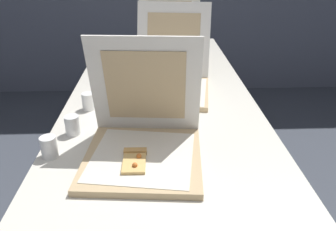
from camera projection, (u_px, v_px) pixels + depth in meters
table at (162, 118)px, 1.47m from camera, size 0.84×2.48×0.74m
pizza_box_front at (143, 142)px, 1.10m from camera, size 0.40×0.40×0.38m
pizza_box_middle at (170, 79)px, 1.62m from camera, size 0.44×0.53×0.38m
pizza_box_back at (169, 49)px, 2.10m from camera, size 0.39×0.39×0.38m
cup_white_mid at (88, 101)px, 1.43m from camera, size 0.05×0.05×0.07m
cup_white_near_left at (49, 147)px, 1.10m from camera, size 0.05×0.05×0.07m
cup_white_far at (122, 71)px, 1.78m from camera, size 0.05×0.05×0.07m
cup_white_near_center at (72, 125)px, 1.24m from camera, size 0.05×0.05×0.07m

